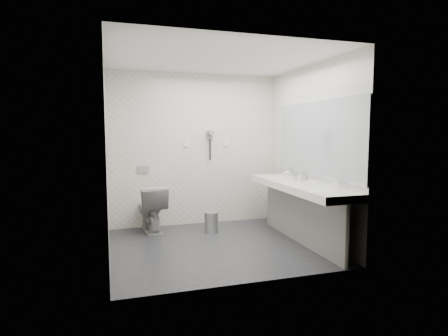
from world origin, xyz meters
name	(u,v)px	position (x,y,z in m)	size (l,w,h in m)	color
floor	(217,246)	(0.00, 0.00, 0.00)	(2.80, 2.80, 0.00)	#2A2A2F
ceiling	(216,58)	(0.00, 0.00, 2.50)	(2.80, 2.80, 0.00)	white
wall_back	(195,150)	(0.00, 1.30, 1.25)	(2.80, 2.80, 0.00)	silver
wall_front	(253,162)	(0.00, -1.30, 1.25)	(2.80, 2.80, 0.00)	silver
wall_left	(107,157)	(-1.40, 0.00, 1.25)	(2.60, 2.60, 0.00)	silver
wall_right	(310,153)	(1.40, 0.00, 1.25)	(2.60, 2.60, 0.00)	silver
vanity_counter	(299,186)	(1.12, -0.20, 0.80)	(0.55, 2.20, 0.10)	white
vanity_panel	(300,216)	(1.15, -0.20, 0.38)	(0.03, 2.15, 0.75)	gray
vanity_post_near	(347,236)	(1.18, -1.24, 0.38)	(0.06, 0.06, 0.75)	silver
vanity_post_far	(271,203)	(1.18, 0.84, 0.38)	(0.06, 0.06, 0.75)	silver
mirror	(317,139)	(1.39, -0.20, 1.45)	(0.02, 2.20, 1.05)	#B2BCC6
basin_near	(325,191)	(1.12, -0.85, 0.83)	(0.40, 0.31, 0.05)	white
basin_far	(278,178)	(1.12, 0.45, 0.83)	(0.40, 0.31, 0.05)	white
faucet_near	(339,183)	(1.32, -0.85, 0.92)	(0.04, 0.04, 0.15)	silver
faucet_far	(290,172)	(1.32, 0.45, 0.92)	(0.04, 0.04, 0.15)	silver
soap_bottle_a	(301,178)	(1.21, -0.10, 0.91)	(0.05, 0.05, 0.11)	beige
soap_bottle_b	(299,178)	(1.24, 0.01, 0.89)	(0.07, 0.07, 0.08)	beige
glass_left	(297,176)	(1.25, 0.09, 0.91)	(0.06, 0.06, 0.12)	silver
glass_right	(304,176)	(1.35, 0.07, 0.90)	(0.06, 0.06, 0.11)	silver
toilet	(151,208)	(-0.77, 1.04, 0.36)	(0.41, 0.72, 0.73)	white
flush_plate	(143,169)	(-0.85, 1.29, 0.95)	(0.18, 0.02, 0.12)	#B2B5BA
pedal_bin	(211,223)	(0.11, 0.69, 0.15)	(0.21, 0.21, 0.30)	#B2B5BA
bin_lid	(211,213)	(0.11, 0.69, 0.31)	(0.21, 0.21, 0.01)	#B2B5BA
towel_rail	(110,132)	(-1.35, 0.55, 1.55)	(0.02, 0.02, 0.62)	silver
towel_near	(111,148)	(-1.34, 0.41, 1.33)	(0.07, 0.24, 0.48)	silver
towel_far	(111,148)	(-1.34, 0.69, 1.33)	(0.07, 0.24, 0.48)	silver
dryer_cradle	(210,135)	(0.25, 1.27, 1.50)	(0.10, 0.04, 0.14)	gray
dryer_barrel	(211,133)	(0.25, 1.20, 1.53)	(0.08, 0.08, 0.14)	gray
dryer_cord	(210,150)	(0.25, 1.26, 1.25)	(0.02, 0.02, 0.35)	black
switch_plate_a	(186,144)	(-0.15, 1.29, 1.35)	(0.09, 0.02, 0.09)	white
switch_plate_b	(227,143)	(0.55, 1.29, 1.35)	(0.09, 0.02, 0.09)	white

